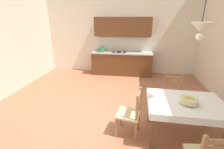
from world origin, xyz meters
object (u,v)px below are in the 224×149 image
(kitchen_cabinetry, at_px, (122,53))
(fruit_bowl, at_px, (189,100))
(dining_table, at_px, (185,108))
(dining_chair_kitchen_side, at_px, (172,95))
(pendant_lamp, at_px, (201,28))
(dining_chair_tv_side, at_px, (131,114))

(kitchen_cabinetry, distance_m, fruit_bowl, 3.84)
(kitchen_cabinetry, xyz_separation_m, dining_table, (1.45, -3.49, -0.23))
(dining_table, bearing_deg, dining_chair_kitchen_side, 92.02)
(kitchen_cabinetry, distance_m, dining_table, 3.79)
(dining_table, bearing_deg, fruit_bowl, -72.12)
(dining_table, relative_size, pendant_lamp, 1.65)
(dining_chair_kitchen_side, distance_m, pendant_lamp, 1.80)
(dining_table, height_order, fruit_bowl, fruit_bowl)
(fruit_bowl, relative_size, pendant_lamp, 0.37)
(fruit_bowl, bearing_deg, pendant_lamp, 96.74)
(dining_chair_kitchen_side, bearing_deg, pendant_lamp, -87.00)
(kitchen_cabinetry, distance_m, dining_chair_tv_side, 3.59)
(dining_table, distance_m, pendant_lamp, 1.39)
(dining_table, xyz_separation_m, dining_chair_tv_side, (-0.96, -0.05, -0.18))
(dining_chair_tv_side, bearing_deg, fruit_bowl, -0.80)
(dining_chair_kitchen_side, height_order, fruit_bowl, dining_chair_kitchen_side)
(dining_chair_kitchen_side, bearing_deg, fruit_bowl, -86.89)
(dining_table, height_order, pendant_lamp, pendant_lamp)
(fruit_bowl, bearing_deg, kitchen_cabinetry, 112.43)
(dining_table, bearing_deg, kitchen_cabinetry, 112.50)
(dining_chair_kitchen_side, xyz_separation_m, pendant_lamp, (0.05, -0.88, 1.57))
(dining_table, relative_size, fruit_bowl, 4.43)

